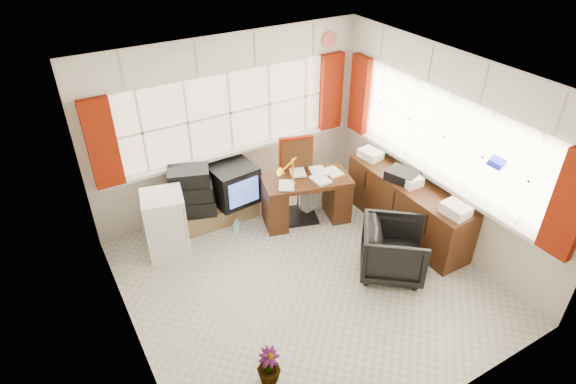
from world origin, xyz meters
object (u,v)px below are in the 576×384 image
Objects in this scene: office_chair at (394,250)px; tv_bench at (208,214)px; desk at (306,197)px; crt_tv at (234,184)px; radiator at (313,196)px; mini_fridge at (166,224)px; task_chair at (297,176)px; desk_lamp at (293,165)px; credenza at (406,205)px.

tv_bench is at bearing 74.73° from office_chair.
desk is 1.41m from tv_bench.
office_chair is 1.17× the size of crt_tv.
desk is 1.03m from crt_tv.
radiator is (0.23, 0.16, -0.15)m from desk.
office_chair is at bearing -61.09° from crt_tv.
mini_fridge is (-0.68, -0.33, 0.31)m from tv_bench.
task_chair is (-0.02, 0.21, 0.24)m from desk.
desk_lamp is at bearing 59.88° from office_chair.
office_chair reaches higher than tv_bench.
desk is 0.32m from task_chair.
task_chair is at bearing -26.68° from crt_tv.
radiator is (-0.10, 1.62, -0.11)m from office_chair.
crt_tv is (-0.80, 0.40, -0.10)m from task_chair.
desk_lamp is 1.67m from office_chair.
desk is 1.50m from office_chair.
credenza reaches higher than crt_tv.
task_chair reaches higher than mini_fridge.
desk_lamp is 0.21× the size of credenza.
tv_bench is (-1.21, 0.43, -0.49)m from task_chair.
office_chair is 1.31× the size of radiator.
task_chair is 1.90m from mini_fridge.
office_chair is at bearing -141.03° from credenza.
desk is 1.51× the size of mini_fridge.
tv_bench is at bearing 160.18° from task_chair.
task_chair is at bearing -19.82° from tv_bench.
mini_fridge is at bearing -164.53° from crt_tv.
office_chair is at bearing -78.31° from task_chair.
credenza is at bearing -12.65° from office_chair.
task_chair is 1.80× the size of crt_tv.
crt_tv is (-1.04, 0.45, 0.29)m from radiator.
tv_bench is at bearing 26.04° from mini_fridge.
task_chair reaches higher than tv_bench.
mini_fridge reaches higher than desk.
task_chair is 1.73m from office_chair.
mini_fridge is (-1.91, 0.31, 0.05)m from desk.
credenza is (1.29, -0.85, -0.59)m from desk_lamp.
desk_lamp is 1.66m from credenza.
crt_tv is at bearing -4.58° from tv_bench.
crt_tv is at bearing 132.28° from desk_lamp.
credenza is (0.83, -1.03, 0.15)m from radiator.
task_chair is 0.46m from radiator.
desk_lamp is at bearing -11.36° from mini_fridge.
desk_lamp is 0.89m from radiator.
office_chair is at bearing -53.65° from tv_bench.
office_chair is (0.35, -1.67, -0.27)m from task_chair.
task_chair is (0.22, 0.24, -0.36)m from desk_lamp.
radiator is at bearing 41.98° from office_chair.
credenza is at bearing -39.49° from desk.
radiator is at bearing -18.58° from tv_bench.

